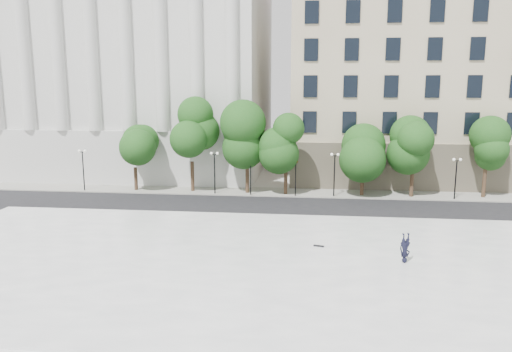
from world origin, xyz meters
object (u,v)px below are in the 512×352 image
at_px(traffic_light_east, 296,161).
at_px(skateboard, 319,246).
at_px(person_lying, 405,258).
at_px(traffic_light_west, 251,159).

xyz_separation_m(traffic_light_east, skateboard, (2.04, -16.16, -3.14)).
bearing_deg(person_lying, traffic_light_west, 105.15).
distance_m(traffic_light_west, person_lying, 22.09).
bearing_deg(person_lying, skateboard, 137.88).
distance_m(traffic_light_east, person_lying, 20.11).
relative_size(traffic_light_east, skateboard, 5.93).
relative_size(traffic_light_east, person_lying, 2.29).
height_order(traffic_light_west, skateboard, traffic_light_west).
height_order(person_lying, skateboard, person_lying).
height_order(traffic_light_west, traffic_light_east, traffic_light_west).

